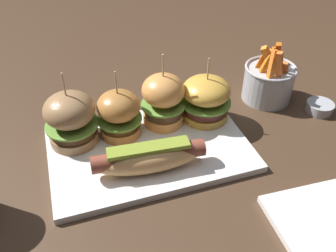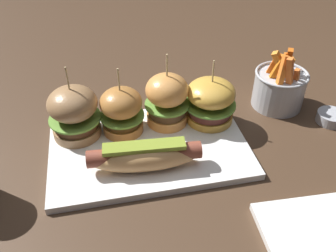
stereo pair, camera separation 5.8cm
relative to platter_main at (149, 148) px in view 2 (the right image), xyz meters
The scene contains 10 objects.
ground_plane 0.01m from the platter_main, ahead, with size 3.00×3.00×0.00m, color #422D1E.
platter_main is the anchor object (origin of this frame).
hot_dog 0.07m from the platter_main, 105.74° to the right, with size 0.20×0.07×0.05m.
slider_far_left 0.16m from the platter_main, 154.58° to the left, with size 0.10×0.10×0.15m.
slider_center_left 0.09m from the platter_main, 126.96° to the left, with size 0.09×0.09×0.14m.
slider_center_right 0.10m from the platter_main, 53.36° to the left, with size 0.09×0.09×0.15m.
slider_far_right 0.16m from the platter_main, 22.05° to the left, with size 0.10×0.10×0.14m.
fries_bucket 0.32m from the platter_main, 17.15° to the left, with size 0.11×0.11×0.14m.
sauce_ramekin 0.39m from the platter_main, ahead, with size 0.06×0.06×0.02m.
side_plate 0.35m from the platter_main, 50.16° to the right, with size 0.19×0.19×0.01m, color white.
Camera 2 is at (-0.07, -0.52, 0.47)m, focal length 38.83 mm.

